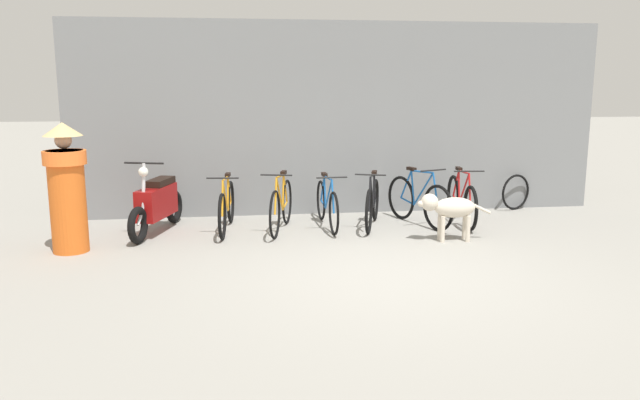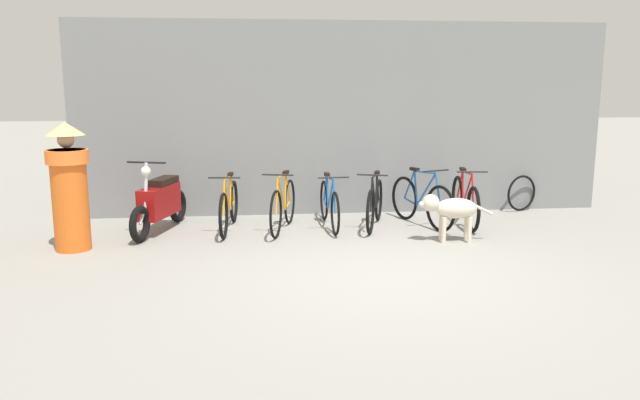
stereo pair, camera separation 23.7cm
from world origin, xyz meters
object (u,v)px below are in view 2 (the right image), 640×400
at_px(bicycle_5, 465,201).
at_px(person_in_robes, 69,185).
at_px(motorcycle, 160,203).
at_px(bicycle_4, 422,202).
at_px(bicycle_3, 375,204).
at_px(bicycle_1, 283,206).
at_px(spare_tire_left, 521,193).
at_px(bicycle_0, 229,207).
at_px(stray_dog, 450,209).
at_px(bicycle_2, 329,205).

distance_m(bicycle_5, person_in_robes, 5.80).
xyz_separation_m(bicycle_5, motorcycle, (-4.70, -0.01, 0.07)).
bearing_deg(bicycle_4, bicycle_3, -107.58).
bearing_deg(bicycle_1, motorcycle, -78.88).
relative_size(bicycle_1, person_in_robes, 0.95).
distance_m(bicycle_3, person_in_robes, 4.37).
height_order(bicycle_5, motorcycle, motorcycle).
bearing_deg(person_in_robes, bicycle_5, -154.34).
height_order(person_in_robes, spare_tire_left, person_in_robes).
distance_m(bicycle_0, bicycle_1, 0.82).
distance_m(motorcycle, stray_dog, 4.25).
bearing_deg(motorcycle, stray_dog, 92.34).
relative_size(bicycle_2, bicycle_3, 1.09).
height_order(bicycle_1, spare_tire_left, bicycle_1).
height_order(bicycle_2, person_in_robes, person_in_robes).
bearing_deg(person_in_robes, spare_tire_left, -149.21).
bearing_deg(bicycle_2, bicycle_3, 81.55).
xyz_separation_m(bicycle_2, bicycle_5, (2.15, -0.02, 0.01)).
height_order(bicycle_4, spare_tire_left, bicycle_4).
height_order(bicycle_2, bicycle_5, bicycle_5).
distance_m(bicycle_4, spare_tire_left, 2.21).
relative_size(motorcycle, stray_dog, 1.70).
distance_m(bicycle_1, stray_dog, 2.47).
xyz_separation_m(bicycle_0, bicycle_3, (2.22, -0.04, 0.00)).
distance_m(bicycle_1, spare_tire_left, 4.29).
bearing_deg(person_in_robes, bicycle_2, -148.71).
xyz_separation_m(bicycle_5, stray_dog, (-0.58, -1.06, 0.11)).
relative_size(bicycle_2, stray_dog, 1.60).
xyz_separation_m(bicycle_1, bicycle_4, (2.16, 0.11, -0.00)).
bearing_deg(spare_tire_left, motorcycle, -171.70).
bearing_deg(stray_dog, bicycle_1, -18.54).
distance_m(bicycle_0, bicycle_4, 2.97).
xyz_separation_m(bicycle_2, bicycle_4, (1.44, -0.05, 0.02)).
bearing_deg(bicycle_4, stray_dog, -12.67).
relative_size(bicycle_3, stray_dog, 1.47).
bearing_deg(bicycle_5, bicycle_2, -84.75).
bearing_deg(bicycle_4, bicycle_5, 72.53).
bearing_deg(bicycle_5, motorcycle, -84.19).
xyz_separation_m(person_in_robes, spare_tire_left, (7.02, 1.80, -0.56)).
bearing_deg(person_in_robes, bicycle_4, -153.37).
distance_m(bicycle_2, bicycle_4, 1.44).
bearing_deg(motorcycle, bicycle_0, 106.30).
xyz_separation_m(motorcycle, person_in_robes, (-1.01, -0.92, 0.44)).
bearing_deg(bicycle_3, bicycle_0, -72.45).
distance_m(bicycle_4, motorcycle, 3.99).
distance_m(bicycle_2, bicycle_5, 2.15).
bearing_deg(bicycle_3, stray_dog, 59.77).
bearing_deg(person_in_robes, bicycle_1, -147.98).
height_order(stray_dog, person_in_robes, person_in_robes).
bearing_deg(bicycle_1, bicycle_5, 107.72).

